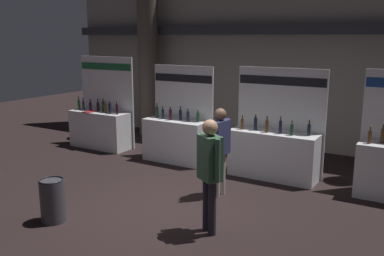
# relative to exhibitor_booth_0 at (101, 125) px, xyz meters

# --- Properties ---
(ground_plane) EXTENTS (26.52, 26.52, 0.00)m
(ground_plane) POSITION_rel_exhibitor_booth_0_xyz_m (3.89, -2.50, -0.60)
(ground_plane) COLOR black
(hall_colonnade) EXTENTS (13.26, 1.10, 5.62)m
(hall_colonnade) POSITION_rel_exhibitor_booth_0_xyz_m (3.89, 2.50, 2.18)
(hall_colonnade) COLOR gray
(hall_colonnade) RESTS_ON ground_plane
(exhibitor_booth_0) EXTENTS (1.76, 0.72, 2.41)m
(exhibitor_booth_0) POSITION_rel_exhibitor_booth_0_xyz_m (0.00, 0.00, 0.00)
(exhibitor_booth_0) COLOR white
(exhibitor_booth_0) RESTS_ON ground_plane
(exhibitor_booth_1) EXTENTS (1.61, 0.66, 2.25)m
(exhibitor_booth_1) POSITION_rel_exhibitor_booth_0_xyz_m (2.44, -0.04, -0.01)
(exhibitor_booth_1) COLOR white
(exhibitor_booth_1) RESTS_ON ground_plane
(exhibitor_booth_2) EXTENTS (1.92, 0.66, 2.29)m
(exhibitor_booth_2) POSITION_rel_exhibitor_booth_0_xyz_m (4.85, -0.02, -0.01)
(exhibitor_booth_2) COLOR white
(exhibitor_booth_2) RESTS_ON ground_plane
(trash_bin) EXTENTS (0.40, 0.40, 0.71)m
(trash_bin) POSITION_rel_exhibitor_booth_0_xyz_m (2.58, -3.93, -0.25)
(trash_bin) COLOR #38383D
(trash_bin) RESTS_ON ground_plane
(visitor_0) EXTENTS (0.25, 0.57, 1.66)m
(visitor_0) POSITION_rel_exhibitor_booth_0_xyz_m (4.35, -1.53, 0.38)
(visitor_0) COLOR #ADA393
(visitor_0) RESTS_ON ground_plane
(visitor_3) EXTENTS (0.47, 0.41, 1.75)m
(visitor_3) POSITION_rel_exhibitor_booth_0_xyz_m (4.93, -2.99, 0.45)
(visitor_3) COLOR #23232D
(visitor_3) RESTS_ON ground_plane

